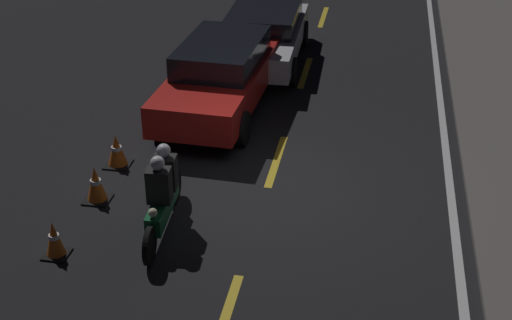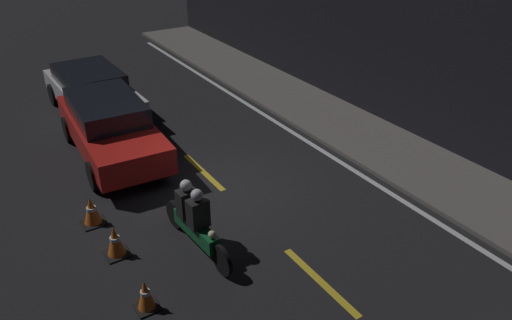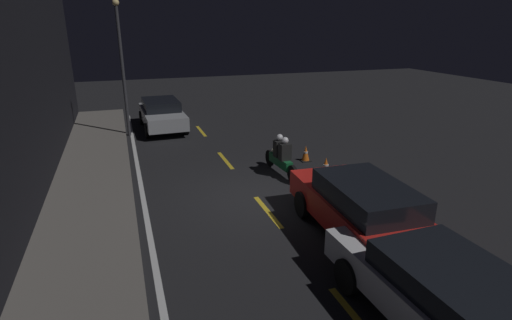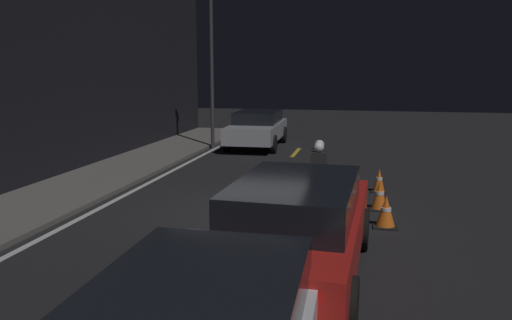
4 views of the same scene
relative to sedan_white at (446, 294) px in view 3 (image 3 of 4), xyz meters
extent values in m
plane|color=black|center=(6.06, 1.13, -0.72)|extent=(56.00, 56.00, 0.00)
cube|color=#605B56|center=(6.06, 5.69, -0.67)|extent=(28.00, 2.38, 0.10)
cube|color=black|center=(6.06, 7.03, 2.54)|extent=(28.00, 0.30, 6.52)
cube|color=gold|center=(5.06, 1.13, -0.72)|extent=(2.00, 0.14, 0.01)
cube|color=gold|center=(9.56, 1.13, -0.72)|extent=(2.00, 0.14, 0.01)
cube|color=gold|center=(14.06, 1.13, -0.72)|extent=(2.00, 0.14, 0.01)
cube|color=silver|center=(6.06, 4.25, -0.72)|extent=(25.20, 0.14, 0.01)
cube|color=silver|center=(0.06, 0.00, -0.11)|extent=(4.43, 1.90, 0.56)
cube|color=black|center=(-0.16, 0.00, 0.38)|extent=(2.45, 1.67, 0.41)
cylinder|color=black|center=(1.40, 0.91, -0.39)|extent=(0.68, 0.19, 0.67)
cylinder|color=black|center=(1.44, -0.85, -0.39)|extent=(0.68, 0.19, 0.67)
cube|color=red|center=(3.06, -0.40, -0.06)|extent=(4.65, 1.93, 0.64)
cube|color=black|center=(2.83, -0.38, 0.51)|extent=(2.58, 1.66, 0.50)
cube|color=red|center=(0.83, 0.27, 0.10)|extent=(0.07, 0.20, 0.10)
cube|color=red|center=(0.78, -0.85, 0.10)|extent=(0.07, 0.20, 0.10)
cylinder|color=black|center=(4.51, 0.38, -0.38)|extent=(0.69, 0.21, 0.68)
cylinder|color=black|center=(4.43, -1.30, -0.38)|extent=(0.69, 0.21, 0.68)
cylinder|color=black|center=(1.68, 0.51, -0.38)|extent=(0.69, 0.21, 0.68)
cylinder|color=black|center=(1.60, -1.17, -0.38)|extent=(0.69, 0.21, 0.68)
cube|color=#9EA0A5|center=(15.06, 2.78, -0.09)|extent=(4.43, 1.87, 0.60)
cube|color=black|center=(15.28, 2.78, 0.43)|extent=(2.46, 1.64, 0.44)
cube|color=red|center=(17.24, 2.27, 0.06)|extent=(0.07, 0.20, 0.10)
cube|color=red|center=(17.20, 3.41, 0.06)|extent=(0.07, 0.20, 0.10)
cylinder|color=black|center=(13.72, 1.88, -0.39)|extent=(0.67, 0.20, 0.67)
cylinder|color=black|center=(13.67, 3.60, -0.39)|extent=(0.67, 0.20, 0.67)
cylinder|color=black|center=(16.44, 1.96, -0.39)|extent=(0.67, 0.20, 0.67)
cylinder|color=black|center=(16.39, 3.67, -0.39)|extent=(0.67, 0.20, 0.67)
cylinder|color=black|center=(8.47, -0.22, -0.43)|extent=(0.58, 0.12, 0.58)
cylinder|color=black|center=(6.74, -0.33, -0.43)|extent=(0.58, 0.14, 0.58)
cube|color=#14592D|center=(7.61, -0.28, -0.28)|extent=(1.34, 0.33, 0.30)
sphere|color=#F2EABF|center=(8.17, -0.24, -0.05)|extent=(0.14, 0.14, 0.14)
cube|color=black|center=(7.71, -0.27, 0.14)|extent=(0.30, 0.38, 0.55)
sphere|color=silver|center=(7.71, -0.27, 0.53)|extent=(0.22, 0.22, 0.22)
cube|color=black|center=(7.31, -0.30, 0.14)|extent=(0.30, 0.38, 0.55)
sphere|color=silver|center=(7.31, -0.30, 0.53)|extent=(0.22, 0.22, 0.22)
cube|color=black|center=(5.74, -1.72, -0.71)|extent=(0.46, 0.46, 0.03)
cone|color=orange|center=(5.74, -1.72, -0.40)|extent=(0.35, 0.35, 0.58)
cylinder|color=white|center=(5.74, -1.72, -0.37)|extent=(0.19, 0.19, 0.07)
cube|color=black|center=(6.97, -1.63, -0.71)|extent=(0.43, 0.43, 0.03)
cone|color=orange|center=(6.97, -1.63, -0.39)|extent=(0.33, 0.33, 0.60)
cylinder|color=white|center=(6.97, -1.63, -0.36)|extent=(0.18, 0.18, 0.07)
cube|color=black|center=(8.55, -1.66, -0.71)|extent=(0.37, 0.37, 0.03)
cone|color=orange|center=(8.55, -1.66, -0.42)|extent=(0.29, 0.29, 0.55)
cylinder|color=white|center=(8.55, -1.66, -0.39)|extent=(0.16, 0.16, 0.07)
cylinder|color=#333338|center=(14.33, 4.35, 2.03)|extent=(0.14, 0.14, 5.50)
sphere|color=#F9D88C|center=(14.33, 4.35, 4.90)|extent=(0.28, 0.28, 0.28)
camera|label=1|loc=(16.56, 2.83, 5.63)|focal=50.00mm
camera|label=2|loc=(14.56, -3.33, 5.29)|focal=35.00mm
camera|label=3|loc=(-4.04, 4.57, 4.07)|focal=28.00mm
camera|label=4|loc=(-3.66, -1.25, 2.20)|focal=35.00mm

